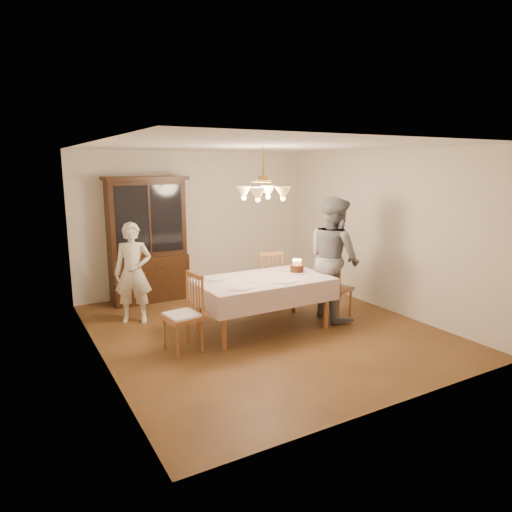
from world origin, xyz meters
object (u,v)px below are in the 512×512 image
elderly_woman (133,273)px  chair_far_side (267,283)px  dining_table (263,283)px  china_hutch (148,242)px  birthday_cake (297,269)px

elderly_woman → chair_far_side: bearing=12.2°
dining_table → china_hutch: size_ratio=0.88×
china_hutch → birthday_cake: (1.62, -2.20, -0.23)m
china_hutch → elderly_woman: china_hutch is taller
china_hutch → dining_table: bearing=-66.2°
elderly_woman → dining_table: bearing=-13.7°
dining_table → chair_far_side: chair_far_side is taller
chair_far_side → elderly_woman: 2.14m
china_hutch → elderly_woman: size_ratio=1.42×
elderly_woman → birthday_cake: bearing=-3.7°
dining_table → birthday_cake: bearing=4.6°
chair_far_side → elderly_woman: elderly_woman is taller
elderly_woman → birthday_cake: size_ratio=5.09×
birthday_cake → chair_far_side: bearing=97.2°
dining_table → birthday_cake: size_ratio=6.33×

